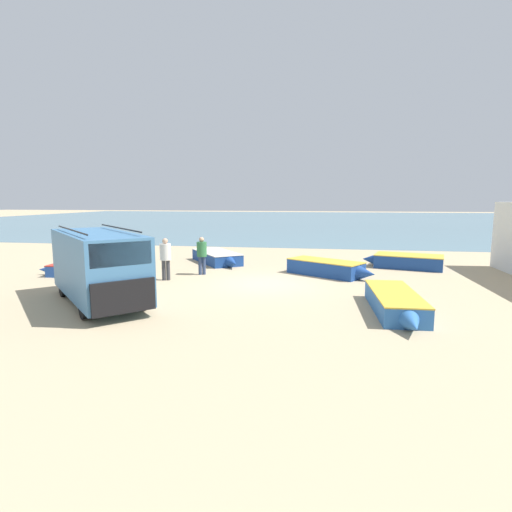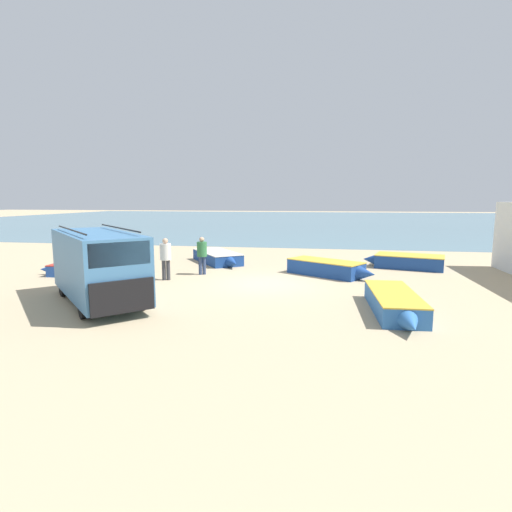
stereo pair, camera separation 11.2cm
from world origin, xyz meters
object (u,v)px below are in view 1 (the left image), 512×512
fisherman_1 (121,246)px  fisherman_0 (166,255)px  fishing_rowboat_2 (406,261)px  fishing_rowboat_4 (83,270)px  fishing_rowboat_0 (396,303)px  fisherman_2 (202,252)px  fishing_rowboat_1 (328,268)px  fishing_rowboat_3 (217,257)px  parked_van (98,265)px

fisherman_1 → fisherman_0: bearing=9.4°
fishing_rowboat_2 → fishing_rowboat_4: 15.50m
fishing_rowboat_0 → fisherman_2: bearing=-125.3°
fishing_rowboat_0 → fishing_rowboat_1: size_ratio=1.13×
fishing_rowboat_3 → fishing_rowboat_4: size_ratio=1.12×
fishing_rowboat_4 → fisherman_2: fisherman_2 is taller
fishing_rowboat_2 → fishing_rowboat_4: (-14.82, -4.56, -0.07)m
fishing_rowboat_0 → fishing_rowboat_3: 11.46m
fisherman_0 → fishing_rowboat_3: bearing=148.9°
fishing_rowboat_1 → fisherman_1: fisherman_1 is taller
fishing_rowboat_2 → fisherman_2: bearing=35.6°
fishing_rowboat_0 → fisherman_1: bearing=-121.4°
fishing_rowboat_3 → fishing_rowboat_0: bearing=7.0°
fishing_rowboat_4 → fishing_rowboat_2: bearing=-168.4°
parked_van → fishing_rowboat_2: parked_van is taller
fishing_rowboat_3 → fisherman_2: fisherman_2 is taller
fishing_rowboat_4 → fisherman_1: fisherman_1 is taller
fishing_rowboat_0 → fisherman_2: 9.15m
fishing_rowboat_3 → fisherman_0: fisherman_0 is taller
parked_van → fisherman_1: size_ratio=3.17×
fisherman_0 → fisherman_2: (1.13, 1.48, -0.04)m
fishing_rowboat_3 → fisherman_0: 5.02m
fisherman_1 → fishing_rowboat_4: bearing=-40.5°
parked_van → fishing_rowboat_4: 5.60m
fishing_rowboat_2 → fisherman_1: bearing=20.7°
fisherman_0 → fisherman_1: 5.40m
fishing_rowboat_0 → fishing_rowboat_1: 6.05m
parked_van → fishing_rowboat_3: 9.01m
parked_van → fishing_rowboat_0: size_ratio=1.14×
fishing_rowboat_1 → fishing_rowboat_2: bearing=67.5°
parked_van → fisherman_2: size_ratio=2.98×
fishing_rowboat_0 → fishing_rowboat_4: 13.46m
fishing_rowboat_2 → fishing_rowboat_3: bearing=16.1°
parked_van → fishing_rowboat_3: parked_van is taller
fishing_rowboat_2 → fisherman_2: fisherman_2 is taller
parked_van → fishing_rowboat_2: bearing=83.3°
fishing_rowboat_3 → fisherman_1: (-4.94, -1.23, 0.66)m
fishing_rowboat_4 → fisherman_2: size_ratio=2.21×
fisherman_0 → fisherman_1: bearing=-152.4°
parked_van → fishing_rowboat_1: 9.76m
fishing_rowboat_3 → fisherman_0: size_ratio=2.37×
fishing_rowboat_0 → fisherman_2: (-7.63, 5.00, 0.73)m
fishing_rowboat_1 → fishing_rowboat_3: size_ratio=0.94×
fishing_rowboat_1 → fishing_rowboat_0: bearing=-39.1°
parked_van → fishing_rowboat_2: (11.41, 8.89, -0.96)m
fishing_rowboat_2 → fisherman_0: fisherman_0 is taller
parked_van → fishing_rowboat_0: parked_van is taller
parked_van → fisherman_0: 4.00m
fishing_rowboat_4 → fisherman_0: (4.12, -0.39, 0.81)m
fishing_rowboat_2 → fishing_rowboat_4: bearing=32.7°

